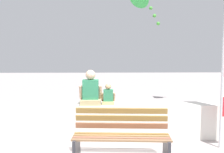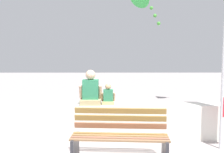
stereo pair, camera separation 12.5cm
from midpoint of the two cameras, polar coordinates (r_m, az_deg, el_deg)
name	(u,v)px [view 2 (the right image)]	position (r m, az deg, el deg)	size (l,w,h in m)	color
seawall_ledge	(124,121)	(5.75, 3.37, -9.77)	(5.83, 0.50, 0.76)	silver
park_bench	(120,137)	(4.57, 2.53, -13.27)	(1.68, 0.71, 0.88)	#856245
person_adult	(91,91)	(5.57, -4.10, -3.22)	(0.49, 0.36, 0.75)	tan
person_child	(108,96)	(5.58, -0.20, -4.38)	(0.30, 0.22, 0.45)	tan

